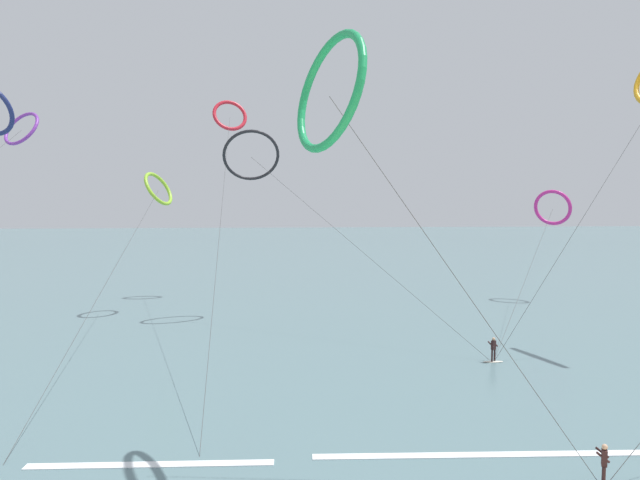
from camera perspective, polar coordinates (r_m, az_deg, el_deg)
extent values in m
cube|color=slate|center=(119.63, -3.08, -1.10)|extent=(400.00, 200.00, 0.08)
ellipsoid|color=silver|center=(39.79, 17.58, -11.98)|extent=(1.40, 0.40, 0.06)
cylinder|color=black|center=(39.78, 17.72, -11.34)|extent=(0.12, 0.12, 0.80)
cylinder|color=black|center=(39.56, 17.47, -11.42)|extent=(0.12, 0.12, 0.80)
cube|color=black|center=(39.49, 17.62, -10.39)|extent=(0.38, 0.34, 0.62)
sphere|color=tan|center=(39.38, 17.63, -9.79)|extent=(0.22, 0.22, 0.22)
cylinder|color=black|center=(39.75, 17.75, -10.22)|extent=(0.34, 0.47, 0.39)
cylinder|color=black|center=(39.41, 17.36, -10.33)|extent=(0.34, 0.47, 0.39)
cylinder|color=black|center=(25.34, 27.41, -20.81)|extent=(0.12, 0.12, 0.80)
cylinder|color=black|center=(25.09, 27.45, -21.07)|extent=(0.12, 0.12, 0.80)
cube|color=black|center=(24.93, 27.49, -19.46)|extent=(0.33, 0.38, 0.62)
sphere|color=tan|center=(24.76, 27.53, -18.56)|extent=(0.22, 0.22, 0.22)
cylinder|color=black|center=(25.20, 27.31, -19.06)|extent=(0.49, 0.32, 0.39)
cylinder|color=black|center=(24.80, 27.37, -19.45)|extent=(0.49, 0.32, 0.39)
torus|color=purple|center=(61.31, -28.65, 10.15)|extent=(4.63, 3.95, 3.54)
torus|color=red|center=(64.33, -9.37, 12.67)|extent=(4.39, 3.18, 3.75)
cylinder|color=#3F3F3F|center=(43.36, -10.22, 3.00)|extent=(2.03, 40.53, 20.43)
torus|color=black|center=(51.41, -7.18, 8.71)|extent=(5.55, 3.67, 4.53)
cylinder|color=#3F3F3F|center=(43.85, 3.53, -0.47)|extent=(16.99, 15.81, 15.02)
torus|color=#8CC62D|center=(55.39, -16.47, 5.14)|extent=(3.28, 4.19, 3.35)
cylinder|color=#3F3F3F|center=(40.41, -20.89, -3.29)|extent=(0.16, 31.52, 11.99)
torus|color=#199351|center=(22.80, 0.98, 15.17)|extent=(3.39, 5.22, 4.99)
cylinder|color=#3F3F3F|center=(22.28, 14.64, -4.83)|extent=(10.30, 3.00, 15.24)
torus|color=#CC288E|center=(65.05, 23.06, 3.13)|extent=(3.88, 3.80, 3.97)
cylinder|color=#3F3F3F|center=(51.95, 21.00, -2.76)|extent=(15.44, 22.38, 10.06)
cylinder|color=#3F3F3F|center=(42.03, 25.75, 2.21)|extent=(13.18, 1.92, 19.82)
cube|color=white|center=(26.56, 18.64, -20.49)|extent=(16.57, 1.30, 0.12)
cube|color=white|center=(25.52, -17.26, -21.52)|extent=(10.26, 0.90, 0.12)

